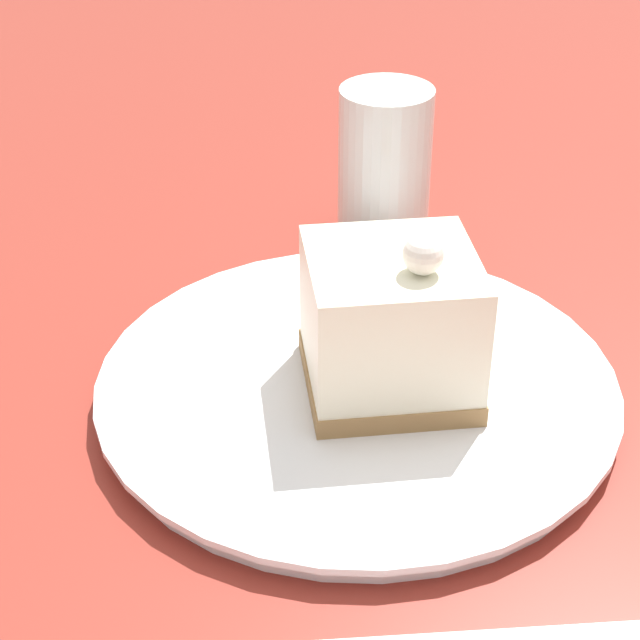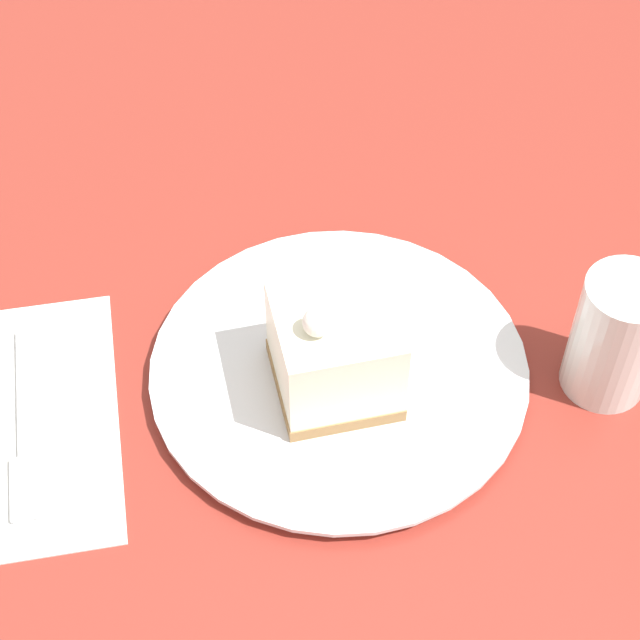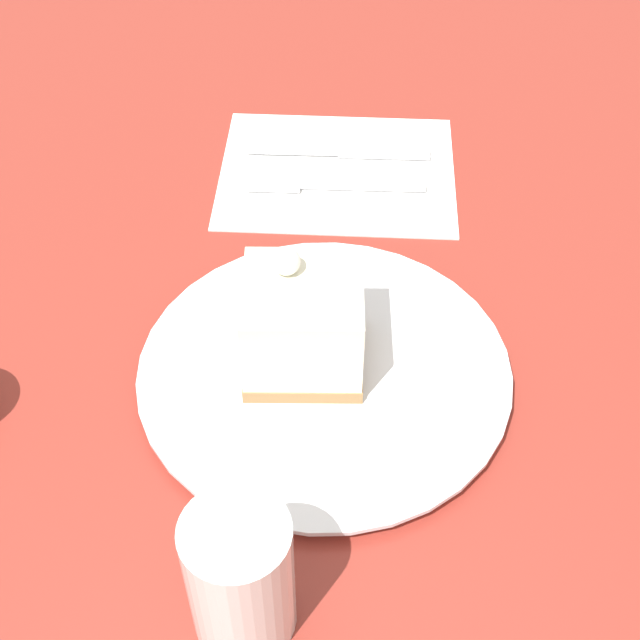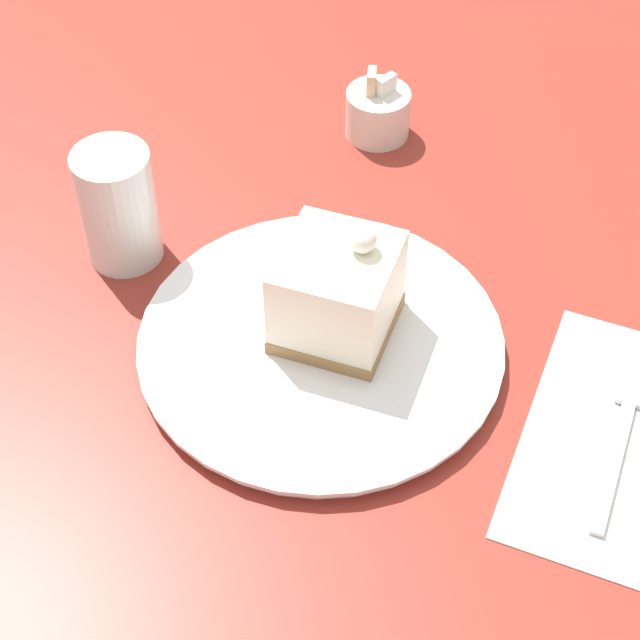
{
  "view_description": "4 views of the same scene",
  "coord_description": "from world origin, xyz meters",
  "views": [
    {
      "loc": [
        0.45,
        -0.06,
        0.36
      ],
      "look_at": [
        -0.03,
        -0.04,
        0.05
      ],
      "focal_mm": 60.0,
      "sensor_mm": 36.0,
      "label": 1
    },
    {
      "loc": [
        0.07,
        0.47,
        0.65
      ],
      "look_at": [
        -0.01,
        -0.03,
        0.05
      ],
      "focal_mm": 60.0,
      "sensor_mm": 36.0,
      "label": 2
    },
    {
      "loc": [
        -0.46,
        -0.05,
        0.53
      ],
      "look_at": [
        -0.01,
        -0.01,
        0.06
      ],
      "focal_mm": 50.0,
      "sensor_mm": 36.0,
      "label": 3
    },
    {
      "loc": [
        0.2,
        -0.52,
        0.64
      ],
      "look_at": [
        -0.02,
        -0.03,
        0.05
      ],
      "focal_mm": 60.0,
      "sensor_mm": 36.0,
      "label": 4
    }
  ],
  "objects": [
    {
      "name": "ground_plane",
      "position": [
        0.0,
        0.0,
        0.0
      ],
      "size": [
        4.0,
        4.0,
        0.0
      ],
      "primitive_type": "plane",
      "color": "maroon"
    },
    {
      "name": "plate",
      "position": [
        -0.02,
        -0.02,
        0.01
      ],
      "size": [
        0.29,
        0.29,
        0.01
      ],
      "color": "white",
      "rests_on": "ground_plane"
    },
    {
      "name": "cake_slice",
      "position": [
        -0.01,
        0.0,
        0.05
      ],
      "size": [
        0.09,
        0.09,
        0.1
      ],
      "rotation": [
        0.0,
        0.0,
        0.07
      ],
      "color": "#9E7547",
      "rests_on": "plate"
    },
    {
      "name": "fork",
      "position": [
        0.21,
        0.01,
        0.0
      ],
      "size": [
        0.02,
        0.17,
        0.0
      ],
      "rotation": [
        0.0,
        0.0,
        0.04
      ],
      "color": "silver",
      "rests_on": "napkin"
    },
    {
      "name": "drinking_glass",
      "position": [
        -0.22,
        0.02,
        0.05
      ],
      "size": [
        0.06,
        0.06,
        0.1
      ],
      "color": "silver",
      "rests_on": "ground_plane"
    }
  ]
}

